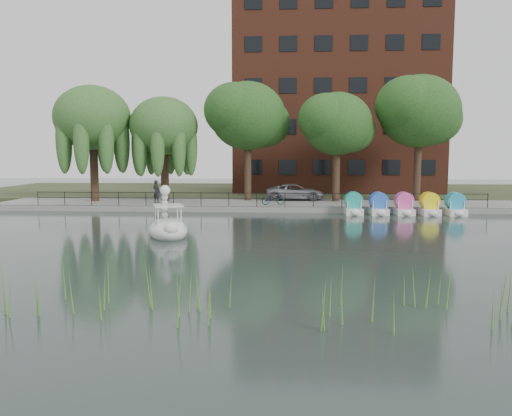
# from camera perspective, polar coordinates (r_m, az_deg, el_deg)

# --- Properties ---
(ground_plane) EXTENTS (120.00, 120.00, 0.00)m
(ground_plane) POSITION_cam_1_polar(r_m,az_deg,el_deg) (22.41, -1.89, -4.41)
(ground_plane) COLOR #384743
(promenade) EXTENTS (40.00, 6.00, 0.40)m
(promenade) POSITION_cam_1_polar(r_m,az_deg,el_deg) (38.18, 0.33, 0.32)
(promenade) COLOR gray
(promenade) RESTS_ON ground_plane
(kerb) EXTENTS (40.00, 0.25, 0.40)m
(kerb) POSITION_cam_1_polar(r_m,az_deg,el_deg) (35.25, 0.07, -0.17)
(kerb) COLOR gray
(kerb) RESTS_ON ground_plane
(land_strip) EXTENTS (60.00, 22.00, 0.36)m
(land_strip) POSITION_cam_1_polar(r_m,az_deg,el_deg) (52.11, 1.16, 1.89)
(land_strip) COLOR #47512D
(land_strip) RESTS_ON ground_plane
(railing) EXTENTS (32.00, 0.05, 1.00)m
(railing) POSITION_cam_1_polar(r_m,az_deg,el_deg) (35.36, 0.09, 1.39)
(railing) COLOR black
(railing) RESTS_ON promenade
(apartment_building) EXTENTS (20.00, 10.07, 18.00)m
(apartment_building) POSITION_cam_1_polar(r_m,az_deg,el_deg) (52.39, 9.02, 11.89)
(apartment_building) COLOR #4C1E16
(apartment_building) RESTS_ON land_strip
(willow_left) EXTENTS (5.88, 5.88, 9.01)m
(willow_left) POSITION_cam_1_polar(r_m,az_deg,el_deg) (41.36, -18.20, 9.73)
(willow_left) COLOR #473323
(willow_left) RESTS_ON promenade
(willow_mid) EXTENTS (5.32, 5.32, 8.15)m
(willow_mid) POSITION_cam_1_polar(r_m,az_deg,el_deg) (40.13, -10.48, 9.15)
(willow_mid) COLOR #473323
(willow_mid) RESTS_ON promenade
(broadleaf_center) EXTENTS (6.00, 6.00, 9.25)m
(broadleaf_center) POSITION_cam_1_polar(r_m,az_deg,el_deg) (40.15, -0.96, 10.42)
(broadleaf_center) COLOR #473323
(broadleaf_center) RESTS_ON promenade
(broadleaf_right) EXTENTS (5.40, 5.40, 8.32)m
(broadleaf_right) POSITION_cam_1_polar(r_m,az_deg,el_deg) (39.68, 9.26, 9.41)
(broadleaf_right) COLOR #473323
(broadleaf_right) RESTS_ON promenade
(broadleaf_far) EXTENTS (6.30, 6.30, 9.71)m
(broadleaf_far) POSITION_cam_1_polar(r_m,az_deg,el_deg) (41.88, 18.17, 10.40)
(broadleaf_far) COLOR #473323
(broadleaf_far) RESTS_ON promenade
(minivan) EXTENTS (2.68, 5.49, 1.50)m
(minivan) POSITION_cam_1_polar(r_m,az_deg,el_deg) (40.34, 4.53, 1.98)
(minivan) COLOR gray
(minivan) RESTS_ON promenade
(bicycle) EXTENTS (1.14, 1.82, 1.00)m
(bicycle) POSITION_cam_1_polar(r_m,az_deg,el_deg) (36.54, 1.96, 1.15)
(bicycle) COLOR gray
(bicycle) RESTS_ON promenade
(pedestrian) EXTENTS (0.85, 0.75, 1.98)m
(pedestrian) POSITION_cam_1_polar(r_m,az_deg,el_deg) (38.78, -11.31, 2.06)
(pedestrian) COLOR black
(pedestrian) RESTS_ON promenade
(swan_boat) EXTENTS (2.81, 3.45, 2.53)m
(swan_boat) POSITION_cam_1_polar(r_m,az_deg,el_deg) (25.26, -10.03, -2.02)
(swan_boat) COLOR white
(swan_boat) RESTS_ON ground_plane
(pedal_boat_row) EXTENTS (7.95, 1.70, 1.40)m
(pedal_boat_row) POSITION_cam_1_polar(r_m,az_deg,el_deg) (35.31, 16.55, 0.24)
(pedal_boat_row) COLOR white
(pedal_boat_row) RESTS_ON ground_plane
(reed_bank) EXTENTS (24.00, 2.40, 1.20)m
(reed_bank) POSITION_cam_1_polar(r_m,az_deg,el_deg) (12.92, 3.11, -9.69)
(reed_bank) COLOR #669938
(reed_bank) RESTS_ON ground_plane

